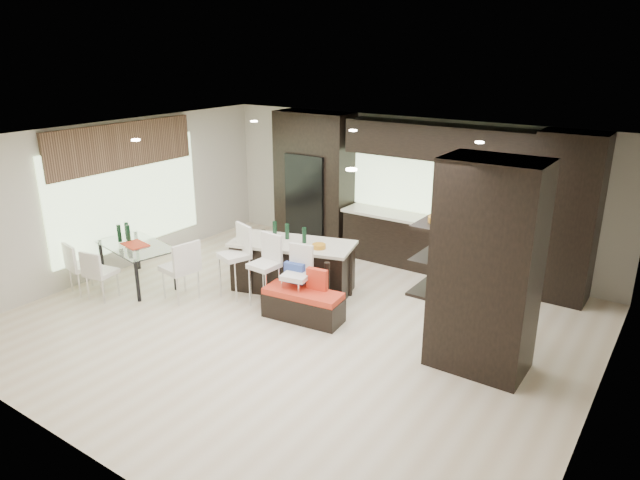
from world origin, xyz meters
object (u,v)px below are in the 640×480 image
Objects in this scene: stool_mid at (265,278)px; floor_vase at (475,298)px; stool_left at (235,268)px; dining_table at (137,265)px; chair_end at (180,272)px; stool_right at (297,288)px; bench at (303,305)px; chair_near at (102,276)px; chair_far at (84,269)px; kitchen_island at (293,266)px.

floor_vase reaches higher than stool_mid.
stool_left reaches higher than dining_table.
dining_table is at bearing -142.54° from stool_left.
stool_right is at bearing -63.79° from chair_end.
bench is (0.79, -0.06, -0.23)m from stool_mid.
stool_right is at bearing 19.98° from stool_left.
chair_near is 0.46m from chair_far.
kitchen_island reaches higher than dining_table.
bench is 0.82× the size of dining_table.
chair_end is (1.07, 0.00, 0.11)m from dining_table.
chair_far is (-2.81, -1.30, -0.06)m from stool_mid.
stool_left is 2.15m from chair_near.
kitchen_island reaches higher than bench.
floor_vase reaches higher than stool_left.
kitchen_island is 0.95m from stool_right.
chair_far is at bearing -167.64° from bench.
stool_left is at bearing 26.85° from chair_near.
dining_table is (-1.73, -0.58, -0.13)m from stool_left.
bench is (0.79, -0.80, -0.19)m from kitchen_island.
chair_near is 0.96× the size of chair_far.
floor_vase is at bearing 10.93° from chair_near.
kitchen_island is 1.66× the size of bench.
bench is at bearing 21.20° from dining_table.
floor_vase is 5.84m from chair_near.
bench is 2.50m from floor_vase.
chair_near is (-2.35, -1.29, -0.08)m from stool_mid.
stool_left reaches higher than stool_mid.
kitchen_island is 2.60× the size of chair_near.
chair_near is at bearing -155.07° from kitchen_island.
chair_end is at bearing -162.90° from floor_vase.
dining_table is at bearing -178.89° from stool_right.
kitchen_island is at bearing 47.38° from chair_far.
stool_right is at bearing 14.00° from chair_near.
stool_mid is at bearing 19.91° from stool_left.
kitchen_island is at bearing 31.15° from chair_near.
floor_vase is at bearing 30.64° from chair_far.
stool_right is (1.24, 0.02, -0.05)m from stool_left.
stool_left is at bearing 41.92° from chair_far.
floor_vase is at bearing 17.36° from stool_mid.
bench is 3.37m from chair_near.
floor_vase reaches higher than chair_end.
stool_right reaches higher than chair_far.
chair_near is 0.83× the size of chair_end.
stool_left is at bearing 170.69° from stool_right.
stool_left is 2.54m from chair_far.
chair_near is (-2.96, -1.30, -0.05)m from stool_right.
stool_right reaches higher than bench.
bench is at bearing 11.68° from chair_near.
stool_mid is 3.09m from chair_far.
kitchen_island is 3.47m from chair_far.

